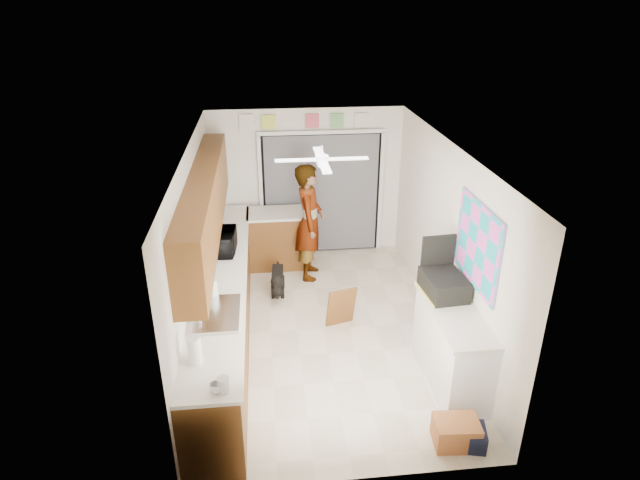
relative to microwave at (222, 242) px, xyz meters
name	(u,v)px	position (x,y,z in m)	size (l,w,h in m)	color
floor	(323,329)	(1.32, -0.61, -1.09)	(5.00, 5.00, 0.00)	beige
ceiling	(324,149)	(1.32, -0.61, 1.41)	(5.00, 5.00, 0.00)	white
wall_back	(306,183)	(1.32, 1.89, 0.16)	(3.20, 3.20, 0.00)	white
wall_front	(357,372)	(1.32, -3.11, 0.16)	(3.20, 3.20, 0.00)	white
wall_left	(195,252)	(-0.28, -0.61, 0.16)	(5.00, 5.00, 0.00)	white
wall_right	(446,240)	(2.92, -0.61, 0.16)	(5.00, 5.00, 0.00)	white
left_base_cabinets	(224,306)	(0.02, -0.61, -0.64)	(0.60, 4.80, 0.90)	brown
left_countertop	(222,274)	(0.03, -0.61, -0.17)	(0.62, 4.80, 0.04)	white
upper_cabinets	(205,204)	(-0.12, -0.41, 0.71)	(0.32, 4.00, 0.80)	brown
sink_basin	(217,315)	(0.03, -1.61, -0.14)	(0.50, 0.76, 0.06)	silver
faucet	(198,308)	(-0.16, -1.61, -0.04)	(0.03, 0.03, 0.22)	silver
peninsula_base	(280,240)	(0.82, 1.39, -0.64)	(1.00, 0.60, 0.90)	brown
peninsula_top	(279,213)	(0.82, 1.39, -0.17)	(1.04, 0.64, 0.04)	white
back_opening_recess	(321,194)	(1.57, 1.86, -0.04)	(2.00, 0.06, 2.10)	black
curtain_panel	(322,195)	(1.57, 1.82, -0.04)	(1.90, 0.03, 2.05)	slate
door_trim_left	(261,197)	(0.55, 1.83, -0.04)	(0.06, 0.04, 2.10)	white
door_trim_right	(381,193)	(2.59, 1.83, -0.04)	(0.06, 0.04, 2.10)	white
door_trim_head	(322,132)	(1.57, 1.83, 1.03)	(2.10, 0.04, 0.06)	white
header_frame_0	(268,122)	(0.72, 1.86, 1.21)	(0.22, 0.02, 0.22)	#D6E54C
header_frame_2	(312,121)	(1.42, 1.86, 1.21)	(0.22, 0.02, 0.22)	#D95167
header_frame_3	(337,120)	(1.82, 1.86, 1.21)	(0.22, 0.02, 0.22)	#64AD62
header_frame_4	(361,120)	(2.22, 1.86, 1.21)	(0.22, 0.02, 0.22)	silver
route66_sign	(246,122)	(0.37, 1.86, 1.21)	(0.22, 0.02, 0.26)	silver
right_counter_base	(452,348)	(2.67, -1.81, -0.64)	(0.50, 1.40, 0.90)	white
right_counter_top	(455,313)	(2.66, -1.81, -0.17)	(0.54, 1.44, 0.04)	white
abstract_painting	(477,245)	(2.90, -1.61, 0.56)	(0.03, 1.15, 0.95)	#F85BD2
ceiling_fan	(322,159)	(1.32, -0.41, 1.23)	(1.14, 1.14, 0.24)	white
microwave	(222,242)	(0.00, 0.00, 0.00)	(0.54, 0.37, 0.30)	black
soap_bottle	(213,286)	(-0.03, -1.23, 0.01)	(0.12, 0.12, 0.32)	silver
cup	(216,388)	(0.10, -2.86, -0.10)	(0.12, 0.12, 0.09)	white
jar_a	(223,385)	(0.17, -2.86, -0.07)	(0.11, 0.11, 0.15)	silver
paper_towel_roll	(195,350)	(-0.12, -2.42, -0.01)	(0.13, 0.13, 0.29)	white
suitcase	(444,285)	(2.64, -1.43, -0.03)	(0.44, 0.58, 0.25)	black
suitcase_rim	(443,293)	(2.64, -1.43, -0.14)	(0.44, 0.58, 0.02)	yellow
suitcase_lid	(438,255)	(2.64, -1.14, 0.22)	(0.42, 0.03, 0.50)	black
cardboard_box	(456,432)	(2.42, -2.78, -0.95)	(0.44, 0.33, 0.28)	#B76539
navy_crate	(467,436)	(2.53, -2.81, -0.98)	(0.35, 0.29, 0.21)	black
cabinet_door_panel	(341,307)	(1.57, -0.56, -0.79)	(0.40, 0.03, 0.60)	brown
man	(309,222)	(1.28, 0.94, -0.16)	(0.68, 0.45, 1.86)	white
dog	(278,280)	(0.75, 0.41, -0.87)	(0.24, 0.57, 0.45)	black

